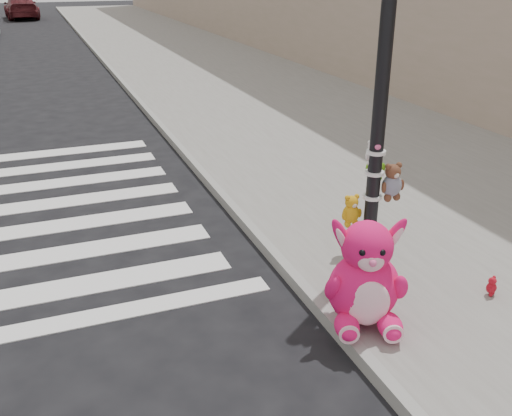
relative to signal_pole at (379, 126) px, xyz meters
name	(u,v)px	position (x,y,z in m)	size (l,w,h in m)	color
sidewalk_near	(282,104)	(2.38, 8.19, -1.66)	(7.00, 80.00, 0.14)	slate
curb_edge	(150,115)	(-1.07, 8.19, -1.66)	(0.12, 80.00, 0.15)	gray
signal_pole	(379,126)	(0.00, 0.00, 0.00)	(0.72, 0.50, 4.00)	black
pink_bunny	(365,281)	(-0.84, -1.25, -1.13)	(0.92, 1.00, 1.13)	#F81467
red_teddy	(492,286)	(0.70, -1.31, -1.48)	(0.15, 0.10, 0.22)	red
car_maroon_near	(21,8)	(-3.79, 38.56, -1.00)	(2.06, 5.07, 1.47)	#59191F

